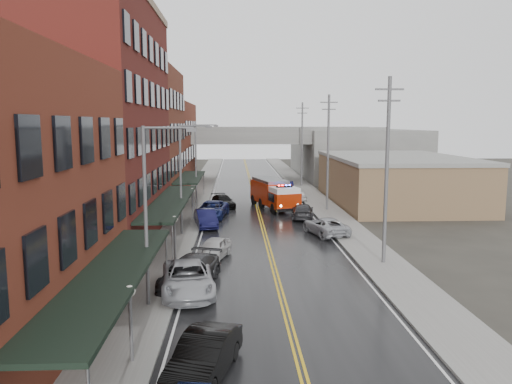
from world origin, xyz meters
name	(u,v)px	position (x,y,z in m)	size (l,w,h in m)	color
road	(261,220)	(0.00, 30.00, 0.01)	(11.00, 160.00, 0.02)	black
sidewalk_left	(183,220)	(-7.30, 30.00, 0.07)	(3.00, 160.00, 0.15)	slate
sidewalk_right	(338,219)	(7.30, 30.00, 0.07)	(3.00, 160.00, 0.15)	slate
curb_left	(201,220)	(-5.65, 30.00, 0.07)	(0.30, 160.00, 0.15)	gray
curb_right	(320,219)	(5.65, 30.00, 0.07)	(0.30, 160.00, 0.15)	gray
brick_building_b	(93,125)	(-13.30, 23.00, 9.00)	(9.00, 20.00, 18.00)	#5C1B18
brick_building_c	(137,138)	(-13.30, 40.50, 7.50)	(9.00, 15.00, 15.00)	#5E2D1C
brick_building_far	(161,144)	(-13.30, 58.00, 6.00)	(9.00, 20.00, 12.00)	brown
tan_building	(395,181)	(16.00, 40.00, 2.50)	(14.00, 22.00, 5.00)	#826046
right_far_block	(352,153)	(18.00, 70.00, 4.00)	(18.00, 30.00, 8.00)	slate
awning_0	(113,273)	(-7.49, 4.00, 2.99)	(2.60, 16.00, 3.09)	black
awning_1	(171,201)	(-7.49, 23.00, 2.99)	(2.60, 18.00, 3.09)	black
awning_2	(190,177)	(-7.49, 40.50, 2.99)	(2.60, 13.00, 3.09)	black
globe_lamp_0	(130,306)	(-6.40, 2.00, 2.31)	(0.44, 0.44, 3.12)	#59595B
globe_lamp_1	(174,228)	(-6.40, 16.00, 2.31)	(0.44, 0.44, 3.12)	#59595B
globe_lamp_2	(192,197)	(-6.40, 30.00, 2.31)	(0.44, 0.44, 3.12)	#59595B
street_lamp_0	(151,205)	(-6.55, 8.00, 5.19)	(2.64, 0.22, 9.00)	#59595B
street_lamp_1	(184,172)	(-6.55, 24.00, 5.19)	(2.64, 0.22, 9.00)	#59595B
street_lamp_2	(198,158)	(-6.55, 40.00, 5.19)	(2.64, 0.22, 9.00)	#59595B
utility_pole_0	(387,168)	(7.20, 15.00, 6.31)	(1.80, 0.24, 12.00)	#59595B
utility_pole_1	(328,150)	(7.20, 35.00, 6.31)	(1.80, 0.24, 12.00)	#59595B
utility_pole_2	(302,143)	(7.20, 55.00, 6.31)	(1.80, 0.24, 12.00)	#59595B
overpass	(250,143)	(0.00, 62.00, 5.99)	(40.00, 10.00, 7.50)	slate
fire_truck	(274,193)	(1.79, 36.47, 1.67)	(5.15, 8.86, 3.08)	#9F2207
parked_car_left_1	(204,356)	(-3.60, 0.96, 0.78)	(1.66, 4.76, 1.57)	black
parked_car_left_2	(188,278)	(-5.00, 9.99, 0.82)	(2.73, 5.93, 1.65)	#A7AAB0
parked_car_left_3	(190,272)	(-5.00, 11.30, 0.79)	(2.22, 5.47, 1.59)	#252527
parked_car_left_4	(213,249)	(-3.92, 16.80, 0.70)	(1.66, 4.13, 1.41)	#BABABA
parked_car_left_5	(206,218)	(-5.00, 27.20, 0.78)	(1.64, 4.72, 1.55)	#0E0E34
parked_car_left_6	(212,209)	(-4.68, 31.70, 0.80)	(2.64, 5.72, 1.59)	navy
parked_car_left_7	(223,201)	(-3.72, 37.58, 0.66)	(1.86, 4.57, 1.33)	black
parked_car_right_0	(326,226)	(5.00, 23.80, 0.72)	(2.39, 5.19, 1.44)	#9D9FA4
parked_car_right_1	(303,211)	(4.07, 30.84, 0.71)	(1.99, 4.91, 1.42)	#27272A
parked_car_right_2	(298,195)	(5.00, 41.80, 0.66)	(1.57, 3.90, 1.33)	white
parked_car_right_3	(287,187)	(4.37, 48.48, 0.80)	(1.69, 4.84, 1.59)	black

